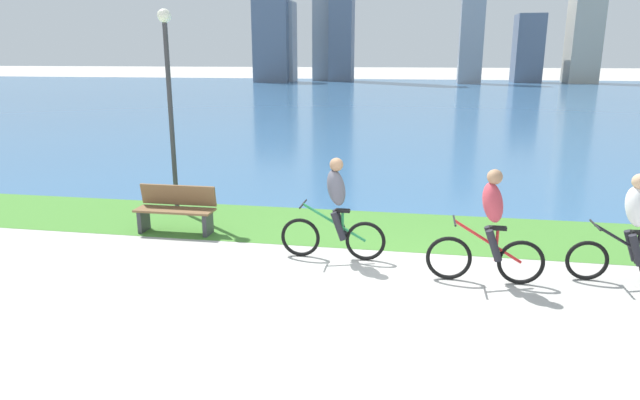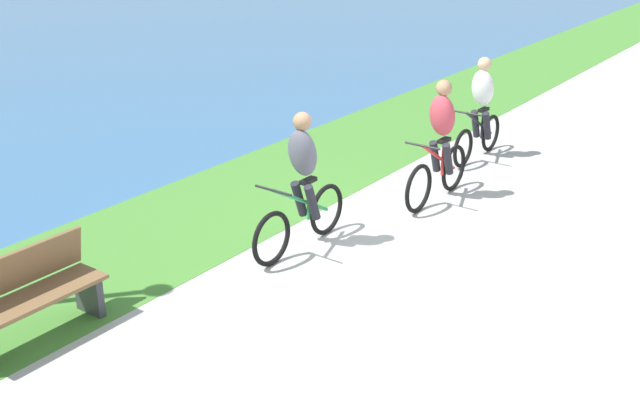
% 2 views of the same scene
% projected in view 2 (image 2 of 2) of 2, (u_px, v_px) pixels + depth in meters
% --- Properties ---
extents(ground_plane, '(300.00, 300.00, 0.00)m').
position_uv_depth(ground_plane, '(416.00, 258.00, 9.09)').
color(ground_plane, '#B2AFA8').
extents(grass_strip_bayside, '(120.00, 2.45, 0.01)m').
position_uv_depth(grass_strip_bayside, '(228.00, 203.00, 10.74)').
color(grass_strip_bayside, '#478433').
rests_on(grass_strip_bayside, ground).
extents(cyclist_lead, '(1.76, 0.52, 1.70)m').
position_uv_depth(cyclist_lead, '(302.00, 183.00, 9.07)').
color(cyclist_lead, black).
rests_on(cyclist_lead, ground).
extents(cyclist_trailing, '(1.71, 0.52, 1.72)m').
position_uv_depth(cyclist_trailing, '(440.00, 143.00, 10.53)').
color(cyclist_trailing, black).
rests_on(cyclist_trailing, ground).
extents(cyclist_distant_rear, '(1.65, 0.52, 1.66)m').
position_uv_depth(cyclist_distant_rear, '(481.00, 109.00, 12.26)').
color(cyclist_distant_rear, black).
rests_on(cyclist_distant_rear, ground).
extents(bench_near_path, '(1.50, 0.47, 0.90)m').
position_uv_depth(bench_near_path, '(27.00, 297.00, 7.29)').
color(bench_near_path, brown).
rests_on(bench_near_path, ground).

